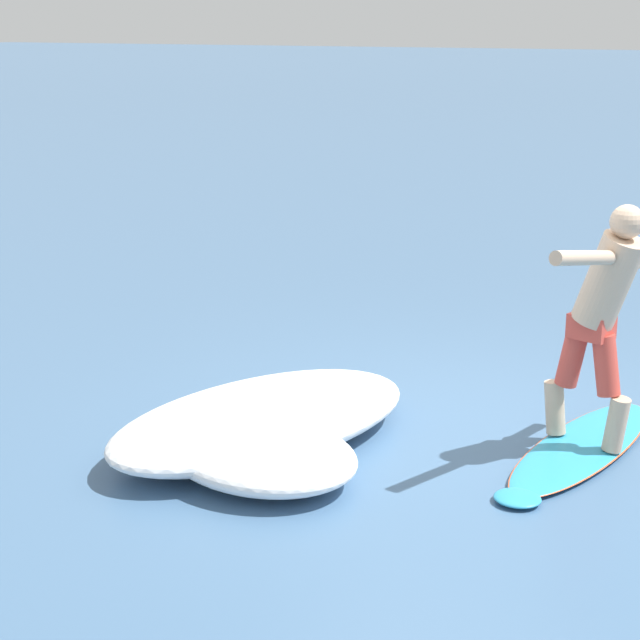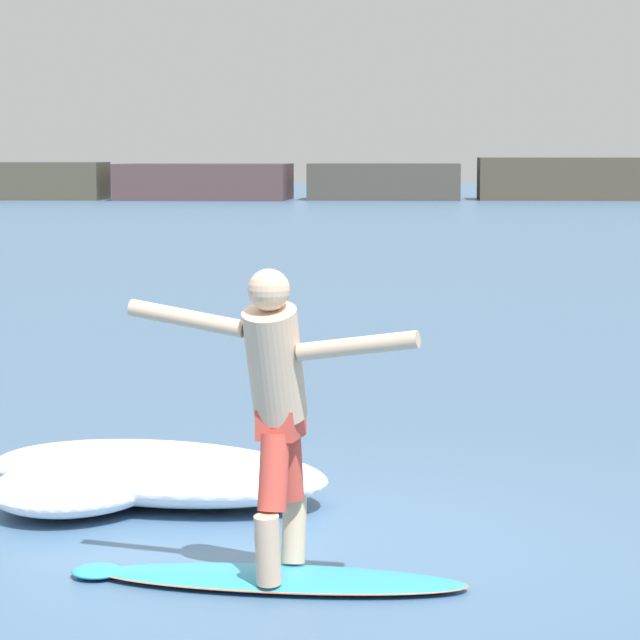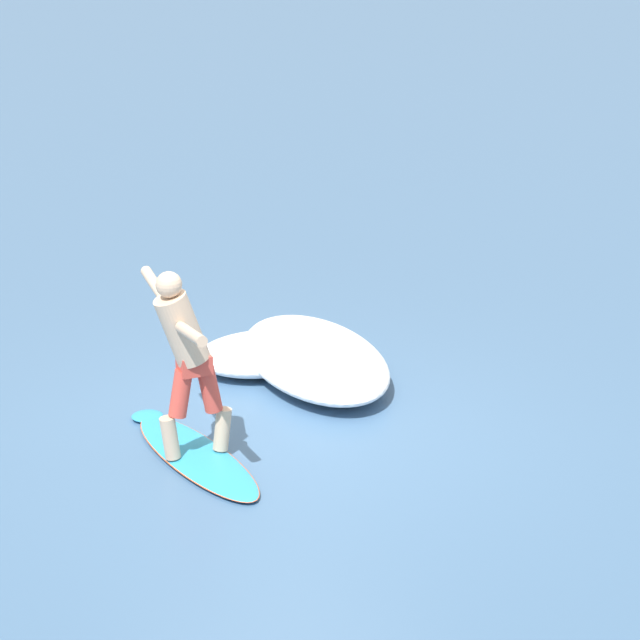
% 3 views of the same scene
% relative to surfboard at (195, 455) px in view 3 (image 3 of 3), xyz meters
% --- Properties ---
extents(ground_plane, '(200.00, 200.00, 0.00)m').
position_rel_surfboard_xyz_m(ground_plane, '(0.08, 0.87, -0.03)').
color(ground_plane, '#43678C').
extents(surfboard, '(2.16, 0.79, 0.20)m').
position_rel_surfboard_xyz_m(surfboard, '(0.00, 0.00, 0.00)').
color(surfboard, '#2E99C3').
rests_on(surfboard, ground).
extents(surfer, '(1.51, 0.74, 1.62)m').
position_rel_surfboard_xyz_m(surfer, '(0.01, -0.08, 0.98)').
color(surfer, '#CEAC8E').
rests_on(surfer, surfboard).
extents(wave_foam_at_tail, '(2.64, 1.95, 0.35)m').
position_rel_surfboard_xyz_m(wave_foam_at_tail, '(-0.86, 1.95, 0.15)').
color(wave_foam_at_tail, white).
rests_on(wave_foam_at_tail, ground).
extents(wave_foam_at_nose, '(1.33, 1.54, 0.29)m').
position_rel_surfboard_xyz_m(wave_foam_at_nose, '(-1.33, 1.68, 0.12)').
color(wave_foam_at_nose, white).
rests_on(wave_foam_at_nose, ground).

